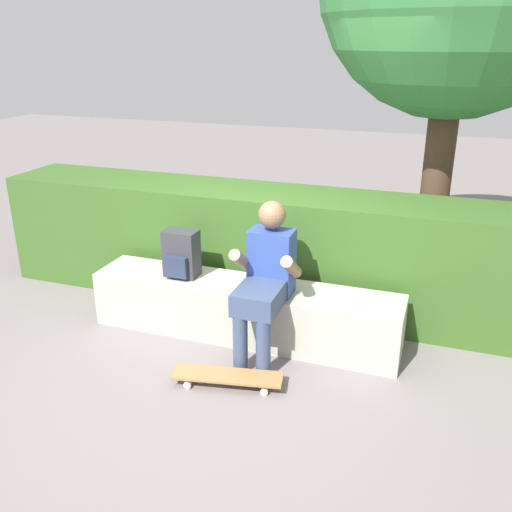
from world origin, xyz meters
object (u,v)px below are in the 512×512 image
Objects in this scene: backpack_on_bench at (181,254)px; skateboard_near_person at (227,376)px; bench_main at (244,310)px; person_skater at (266,277)px.

skateboard_near_person is at bearing -45.82° from backpack_on_bench.
skateboard_near_person is 1.17m from backpack_on_bench.
person_skater is (0.26, -0.22, 0.43)m from bench_main.
person_skater reaches higher than bench_main.
backpack_on_bench is (-0.82, 0.21, -0.00)m from person_skater.
backpack_on_bench is (-0.70, 0.72, 0.59)m from skateboard_near_person.
person_skater is 1.48× the size of skateboard_near_person.
person_skater is at bearing -40.47° from bench_main.
bench_main is 3.15× the size of skateboard_near_person.
person_skater reaches higher than backpack_on_bench.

